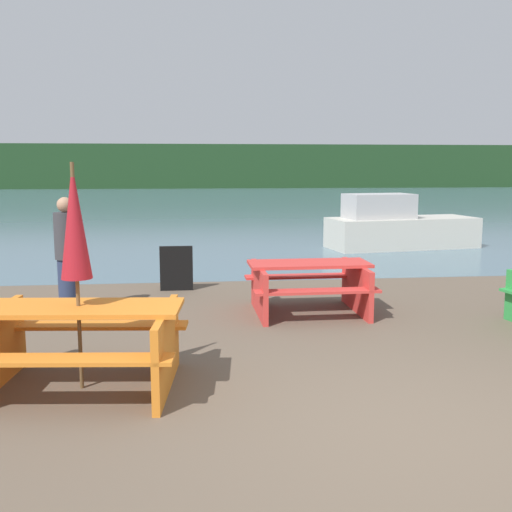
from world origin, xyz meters
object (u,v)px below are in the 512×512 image
Objects in this scene: umbrella_crimson at (75,223)px; signboard at (176,268)px; person at (67,255)px; boat at (398,227)px; picnic_table_red at (309,282)px; picnic_table_orange at (80,338)px.

umbrella_crimson is 4.66m from signboard.
boat is at bearing 41.11° from person.
picnic_table_red is 3.45m from person.
signboard is (-1.91, 1.78, -0.07)m from picnic_table_red.
signboard is (1.50, 1.37, -0.45)m from person.
picnic_table_red is 2.61m from signboard.
picnic_table_red is 2.29× the size of signboard.
person is 2.20× the size of signboard.
picnic_table_red is 1.04× the size of person.
umbrella_crimson is at bearing -133.85° from boat.
person is at bearing 173.24° from picnic_table_red.
picnic_table_orange is 1.17× the size of picnic_table_red.
picnic_table_orange is 1.22× the size of person.
picnic_table_orange is 0.95× the size of umbrella_crimson.
boat reaches higher than picnic_table_red.
picnic_table_orange reaches higher than signboard.
signboard is (0.78, 4.44, -0.11)m from picnic_table_orange.
signboard is at bearing 79.97° from picnic_table_orange.
signboard is (-5.48, -4.72, -0.15)m from boat.
boat is at bearing 40.71° from signboard.
picnic_table_orange is at bearing 135.00° from umbrella_crimson.
umbrella_crimson is (0.00, -0.00, 1.09)m from picnic_table_orange.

